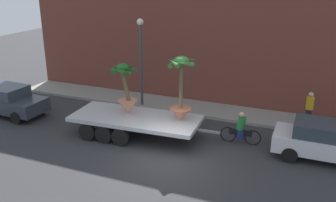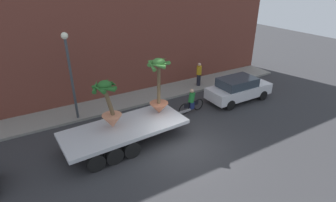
{
  "view_description": "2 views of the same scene",
  "coord_description": "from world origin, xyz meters",
  "px_view_note": "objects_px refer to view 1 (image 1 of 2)",
  "views": [
    {
      "loc": [
        5.22,
        -12.45,
        7.38
      ],
      "look_at": [
        -1.11,
        2.77,
        1.55
      ],
      "focal_mm": 39.67,
      "sensor_mm": 36.0,
      "label": 1
    },
    {
      "loc": [
        -6.07,
        -8.84,
        7.61
      ],
      "look_at": [
        0.5,
        2.36,
        1.37
      ],
      "focal_mm": 28.52,
      "sensor_mm": 36.0,
      "label": 2
    }
  ],
  "objects_px": {
    "cyclist": "(241,129)",
    "parked_car": "(328,141)",
    "potted_palm_rear": "(126,92)",
    "trailing_car": "(7,100)",
    "street_lamp": "(141,51)",
    "flatbed_trailer": "(131,120)",
    "potted_palm_middle": "(181,93)",
    "pedestrian_near_gate": "(309,108)"
  },
  "relations": [
    {
      "from": "cyclist",
      "to": "parked_car",
      "type": "relative_size",
      "value": 0.42
    },
    {
      "from": "flatbed_trailer",
      "to": "trailing_car",
      "type": "distance_m",
      "value": 7.4
    },
    {
      "from": "parked_car",
      "to": "pedestrian_near_gate",
      "type": "relative_size",
      "value": 2.56
    },
    {
      "from": "pedestrian_near_gate",
      "to": "street_lamp",
      "type": "bearing_deg",
      "value": -177.03
    },
    {
      "from": "flatbed_trailer",
      "to": "street_lamp",
      "type": "height_order",
      "value": "street_lamp"
    },
    {
      "from": "potted_palm_middle",
      "to": "parked_car",
      "type": "relative_size",
      "value": 0.68
    },
    {
      "from": "cyclist",
      "to": "trailing_car",
      "type": "bearing_deg",
      "value": -174.1
    },
    {
      "from": "flatbed_trailer",
      "to": "parked_car",
      "type": "height_order",
      "value": "parked_car"
    },
    {
      "from": "potted_palm_middle",
      "to": "pedestrian_near_gate",
      "type": "xyz_separation_m",
      "value": [
        5.29,
        3.68,
        -1.23
      ]
    },
    {
      "from": "cyclist",
      "to": "trailing_car",
      "type": "distance_m",
      "value": 12.4
    },
    {
      "from": "parked_car",
      "to": "pedestrian_near_gate",
      "type": "height_order",
      "value": "pedestrian_near_gate"
    },
    {
      "from": "flatbed_trailer",
      "to": "parked_car",
      "type": "bearing_deg",
      "value": 6.36
    },
    {
      "from": "street_lamp",
      "to": "parked_car",
      "type": "bearing_deg",
      "value": -15.24
    },
    {
      "from": "parked_car",
      "to": "trailing_car",
      "type": "xyz_separation_m",
      "value": [
        -15.92,
        -1.11,
        -0.0
      ]
    },
    {
      "from": "parked_car",
      "to": "pedestrian_near_gate",
      "type": "xyz_separation_m",
      "value": [
        -0.89,
        3.11,
        0.22
      ]
    },
    {
      "from": "potted_palm_rear",
      "to": "street_lamp",
      "type": "height_order",
      "value": "street_lamp"
    },
    {
      "from": "potted_palm_rear",
      "to": "pedestrian_near_gate",
      "type": "xyz_separation_m",
      "value": [
        7.97,
        3.84,
        -0.99
      ]
    },
    {
      "from": "trailing_car",
      "to": "potted_palm_middle",
      "type": "bearing_deg",
      "value": 3.21
    },
    {
      "from": "cyclist",
      "to": "street_lamp",
      "type": "height_order",
      "value": "street_lamp"
    },
    {
      "from": "cyclist",
      "to": "trailing_car",
      "type": "xyz_separation_m",
      "value": [
        -12.33,
        -1.27,
        0.16
      ]
    },
    {
      "from": "cyclist",
      "to": "potted_palm_rear",
      "type": "bearing_deg",
      "value": -170.42
    },
    {
      "from": "trailing_car",
      "to": "street_lamp",
      "type": "bearing_deg",
      "value": 31.35
    },
    {
      "from": "flatbed_trailer",
      "to": "potted_palm_middle",
      "type": "distance_m",
      "value": 2.81
    },
    {
      "from": "potted_palm_rear",
      "to": "cyclist",
      "type": "distance_m",
      "value": 5.52
    },
    {
      "from": "pedestrian_near_gate",
      "to": "cyclist",
      "type": "bearing_deg",
      "value": -132.45
    },
    {
      "from": "flatbed_trailer",
      "to": "potted_palm_rear",
      "type": "distance_m",
      "value": 1.33
    },
    {
      "from": "cyclist",
      "to": "pedestrian_near_gate",
      "type": "bearing_deg",
      "value": 47.55
    },
    {
      "from": "potted_palm_middle",
      "to": "street_lamp",
      "type": "height_order",
      "value": "street_lamp"
    },
    {
      "from": "potted_palm_middle",
      "to": "trailing_car",
      "type": "bearing_deg",
      "value": -176.79
    },
    {
      "from": "cyclist",
      "to": "street_lamp",
      "type": "xyz_separation_m",
      "value": [
        -6.15,
        2.49,
        2.56
      ]
    },
    {
      "from": "potted_palm_rear",
      "to": "cyclist",
      "type": "relative_size",
      "value": 1.31
    },
    {
      "from": "pedestrian_near_gate",
      "to": "trailing_car",
      "type": "bearing_deg",
      "value": -164.3
    },
    {
      "from": "potted_palm_rear",
      "to": "parked_car",
      "type": "relative_size",
      "value": 0.55
    },
    {
      "from": "cyclist",
      "to": "pedestrian_near_gate",
      "type": "xyz_separation_m",
      "value": [
        2.7,
        2.95,
        0.37
      ]
    },
    {
      "from": "potted_palm_rear",
      "to": "cyclist",
      "type": "bearing_deg",
      "value": 9.58
    },
    {
      "from": "cyclist",
      "to": "parked_car",
      "type": "xyz_separation_m",
      "value": [
        3.59,
        -0.17,
        0.16
      ]
    },
    {
      "from": "potted_palm_rear",
      "to": "trailing_car",
      "type": "bearing_deg",
      "value": -176.88
    },
    {
      "from": "pedestrian_near_gate",
      "to": "potted_palm_middle",
      "type": "bearing_deg",
      "value": -145.2
    },
    {
      "from": "potted_palm_middle",
      "to": "cyclist",
      "type": "xyz_separation_m",
      "value": [
        2.59,
        0.73,
        -1.6
      ]
    },
    {
      "from": "flatbed_trailer",
      "to": "pedestrian_near_gate",
      "type": "bearing_deg",
      "value": 28.03
    },
    {
      "from": "parked_car",
      "to": "trailing_car",
      "type": "distance_m",
      "value": 15.96
    },
    {
      "from": "trailing_car",
      "to": "street_lamp",
      "type": "height_order",
      "value": "street_lamp"
    }
  ]
}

